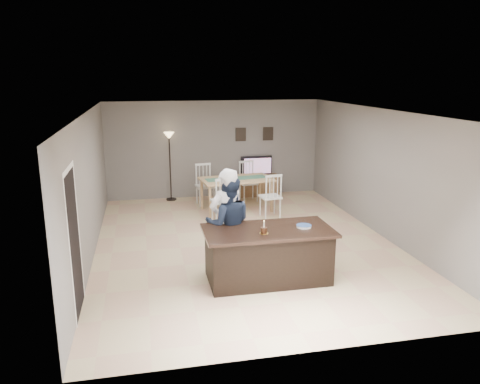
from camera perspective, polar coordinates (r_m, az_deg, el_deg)
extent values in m
plane|color=tan|center=(9.75, 0.59, -6.24)|extent=(8.00, 8.00, 0.00)
plane|color=slate|center=(13.23, -3.13, 5.23)|extent=(6.00, 0.00, 6.00)
plane|color=slate|center=(5.68, 9.38, -7.16)|extent=(6.00, 0.00, 6.00)
plane|color=slate|center=(9.21, -17.93, 0.62)|extent=(0.00, 8.00, 8.00)
plane|color=slate|center=(10.42, 16.96, 2.20)|extent=(0.00, 8.00, 8.00)
plane|color=white|center=(9.16, 0.63, 9.79)|extent=(8.00, 8.00, 0.00)
cube|color=black|center=(7.97, 3.40, -7.78)|extent=(2.00, 1.00, 0.85)
cube|color=black|center=(7.81, 3.45, -4.72)|extent=(2.15, 1.10, 0.05)
cube|color=brown|center=(13.44, 2.14, 0.82)|extent=(1.20, 0.40, 0.60)
imported|color=black|center=(13.39, 2.09, 3.24)|extent=(0.91, 0.12, 0.53)
plane|color=#ED521A|center=(13.32, 2.17, 3.20)|extent=(0.78, 0.00, 0.78)
cube|color=black|center=(13.28, 0.09, 7.03)|extent=(0.30, 0.02, 0.38)
cube|color=black|center=(13.47, 3.44, 7.10)|extent=(0.30, 0.02, 0.38)
plane|color=black|center=(7.10, -19.49, -6.00)|extent=(0.00, 2.10, 2.10)
plane|color=white|center=(6.82, -20.20, 2.65)|extent=(0.00, 1.02, 1.02)
imported|color=silver|center=(8.18, -1.62, -3.47)|extent=(0.79, 0.65, 1.85)
imported|color=#1B253C|center=(8.21, -1.40, -3.93)|extent=(0.90, 0.74, 1.70)
cylinder|color=gold|center=(7.60, 2.93, -5.03)|extent=(0.14, 0.14, 0.00)
cylinder|color=#341E0E|center=(7.58, 2.93, -4.68)|extent=(0.10, 0.10, 0.09)
cylinder|color=white|center=(7.55, 2.94, -3.97)|extent=(0.02, 0.02, 0.10)
sphere|color=#FFBF4C|center=(7.53, 2.95, -3.53)|extent=(0.02, 0.02, 0.02)
cylinder|color=white|center=(7.95, 7.80, -4.24)|extent=(0.25, 0.25, 0.01)
cylinder|color=white|center=(7.95, 7.80, -4.16)|extent=(0.25, 0.25, 0.01)
cylinder|color=white|center=(7.95, 7.81, -4.07)|extent=(0.25, 0.25, 0.01)
cylinder|color=#315498|center=(7.94, 7.81, -4.02)|extent=(0.25, 0.25, 0.00)
cube|color=tan|center=(11.83, -0.46, 1.55)|extent=(1.90, 1.21, 0.04)
cylinder|color=tan|center=(11.33, -3.67, -1.24)|extent=(0.07, 0.07, 0.79)
cylinder|color=tan|center=(12.57, 2.45, 0.33)|extent=(0.07, 0.07, 0.79)
cube|color=#407456|center=(11.83, -0.46, 1.69)|extent=(1.60, 0.57, 0.01)
cube|color=silver|center=(11.01, -2.22, -1.10)|extent=(0.52, 0.50, 0.04)
cylinder|color=silver|center=(10.86, -2.90, -2.76)|extent=(0.04, 0.04, 0.48)
cylinder|color=silver|center=(11.30, -1.54, -2.08)|extent=(0.04, 0.04, 0.48)
cube|color=silver|center=(10.68, -1.95, 1.52)|extent=(0.43, 0.08, 0.06)
cube|color=silver|center=(11.40, 3.71, -0.58)|extent=(0.52, 0.50, 0.04)
cylinder|color=silver|center=(11.24, 3.14, -2.18)|extent=(0.04, 0.04, 0.48)
cylinder|color=silver|center=(11.70, 4.22, -1.54)|extent=(0.04, 0.04, 0.48)
cube|color=silver|center=(11.09, 4.15, 1.96)|extent=(0.43, 0.08, 0.06)
cube|color=silver|center=(12.47, -4.26, 0.69)|extent=(0.52, 0.50, 0.04)
cylinder|color=silver|center=(12.75, -3.62, -0.21)|extent=(0.04, 0.04, 0.48)
cylinder|color=silver|center=(12.32, -4.89, -0.75)|extent=(0.04, 0.04, 0.48)
cube|color=silver|center=(12.54, -4.54, 3.38)|extent=(0.43, 0.08, 0.06)
cube|color=silver|center=(12.82, 1.07, 1.10)|extent=(0.52, 0.50, 0.04)
cylinder|color=silver|center=(13.11, 1.58, 0.21)|extent=(0.04, 0.04, 0.48)
cylinder|color=silver|center=(12.66, 0.52, -0.29)|extent=(0.04, 0.04, 0.48)
cube|color=silver|center=(12.89, 0.78, 3.72)|extent=(0.43, 0.08, 0.06)
cylinder|color=black|center=(13.17, -8.37, -0.88)|extent=(0.28, 0.28, 0.03)
cylinder|color=black|center=(12.98, -8.50, 2.84)|extent=(0.04, 0.04, 1.73)
cone|color=#F6CA87|center=(12.83, -8.65, 6.81)|extent=(0.28, 0.28, 0.18)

